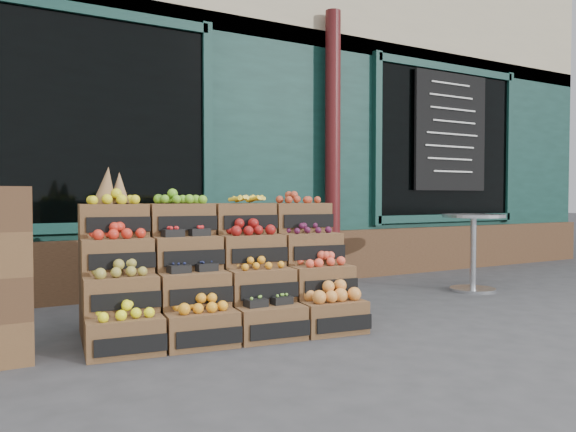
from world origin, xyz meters
TOP-DOWN VIEW (x-y plane):
  - ground at (0.00, 0.00)m, footprint 60.00×60.00m
  - shop_facade at (0.00, 5.11)m, footprint 12.00×6.24m
  - crate_display at (-0.93, 0.49)m, footprint 2.08×1.20m
  - bistro_table at (2.13, 0.74)m, footprint 0.66×0.66m
  - shopkeeper at (-1.90, 2.88)m, footprint 0.77×0.55m

SIDE VIEW (x-z plane):
  - ground at x=0.00m, z-range 0.00..0.00m
  - crate_display at x=-0.93m, z-range -0.24..1.00m
  - bistro_table at x=2.13m, z-range 0.10..0.93m
  - shopkeeper at x=-1.90m, z-range 0.00..1.97m
  - shop_facade at x=0.00m, z-range 0.00..4.80m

